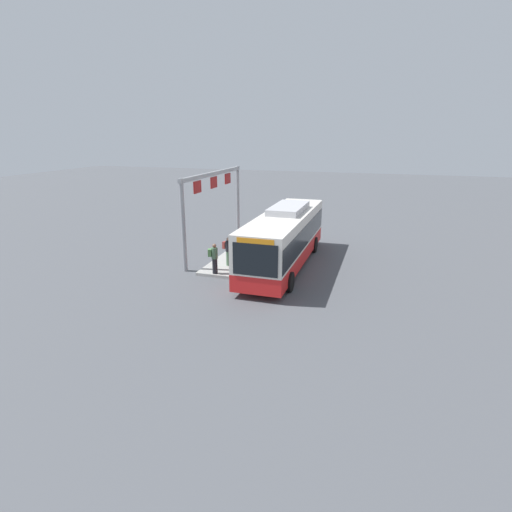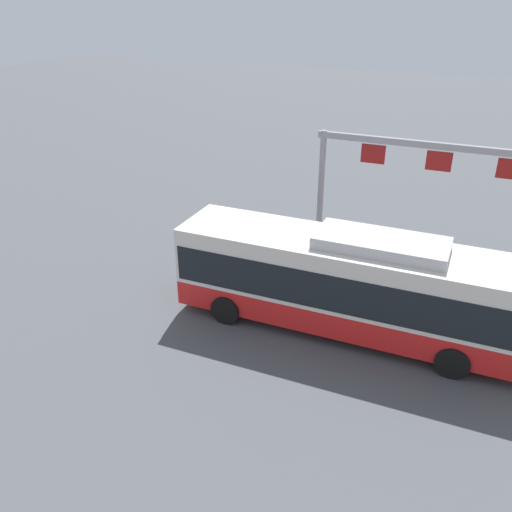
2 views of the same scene
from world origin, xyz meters
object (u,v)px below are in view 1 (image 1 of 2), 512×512
Objects in this scene: bus_main at (285,236)px; person_waiting_mid at (246,246)px; person_waiting_near at (228,250)px; trash_bin at (264,230)px; person_boarding at (214,258)px.

person_waiting_mid is (0.20, -2.28, -0.76)m from bus_main.
person_waiting_near is 7.18m from trash_bin.
person_waiting_mid is at bearing -85.13° from bus_main.
bus_main is 12.51× the size of trash_bin.
person_waiting_near reaches higher than trash_bin.
trash_bin is (-8.72, 0.23, -0.44)m from person_boarding.
person_waiting_mid is (-1.14, 0.71, 0.00)m from person_waiting_near.
person_waiting_near is 1.86× the size of trash_bin.
person_boarding is at bearing -133.49° from person_waiting_mid.
person_waiting_near is (-1.56, 0.19, 0.00)m from person_boarding.
trash_bin is (-7.16, 0.04, -0.44)m from person_waiting_near.
person_boarding is 1.86× the size of trash_bin.
person_waiting_near is (1.34, -2.99, -0.76)m from bus_main.
person_boarding is 8.74m from trash_bin.
person_waiting_near and person_waiting_mid have the same top height.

